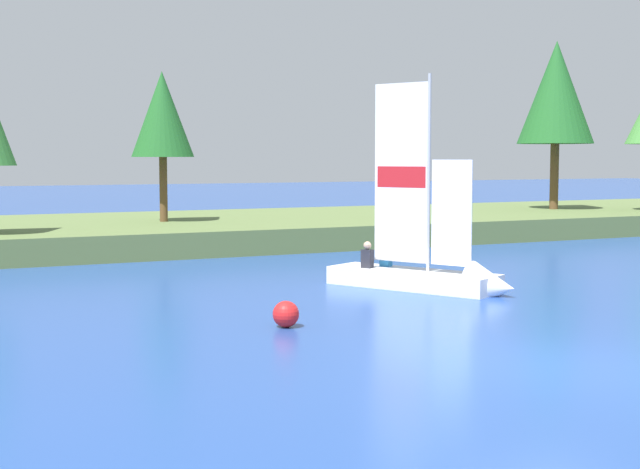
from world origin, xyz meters
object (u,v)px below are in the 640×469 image
at_px(shoreline_tree_midleft, 162,115).
at_px(channel_buoy, 286,314).
at_px(sailboat, 438,273).
at_px(shoreline_tree_centre, 556,93).

height_order(shoreline_tree_midleft, channel_buoy, shoreline_tree_midleft).
bearing_deg(shoreline_tree_midleft, sailboat, -79.44).
distance_m(shoreline_tree_centre, sailboat, 22.69).
distance_m(shoreline_tree_midleft, sailboat, 15.53).
relative_size(sailboat, channel_buoy, 11.01).
xyz_separation_m(shoreline_tree_centre, sailboat, (-16.17, -14.79, -5.86)).
xyz_separation_m(shoreline_tree_centre, channel_buoy, (-21.49, -17.60, -6.03)).
xyz_separation_m(sailboat, channel_buoy, (-5.31, -2.81, -0.17)).
relative_size(shoreline_tree_midleft, shoreline_tree_centre, 0.72).
height_order(shoreline_tree_centre, channel_buoy, shoreline_tree_centre).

